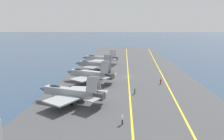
# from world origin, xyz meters

# --- Properties ---
(ground_plane) EXTENTS (2000.00, 2000.00, 0.00)m
(ground_plane) POSITION_xyz_m (0.00, 0.00, 0.00)
(ground_plane) COLOR #2D425B
(carrier_deck) EXTENTS (210.71, 42.18, 0.40)m
(carrier_deck) POSITION_xyz_m (0.00, 0.00, 0.20)
(carrier_deck) COLOR #424244
(carrier_deck) RESTS_ON ground
(deck_stripe_foul_line) EXTENTS (189.27, 12.62, 0.01)m
(deck_stripe_foul_line) POSITION_xyz_m (0.00, -11.60, 0.40)
(deck_stripe_foul_line) COLOR yellow
(deck_stripe_foul_line) RESTS_ON carrier_deck
(deck_stripe_centerline) EXTENTS (189.64, 0.36, 0.01)m
(deck_stripe_centerline) POSITION_xyz_m (0.00, 0.00, 0.40)
(deck_stripe_centerline) COLOR yellow
(deck_stripe_centerline) RESTS_ON carrier_deck
(parked_jet_nearest) EXTENTS (13.29, 16.29, 6.31)m
(parked_jet_nearest) POSITION_xyz_m (-25.36, 12.80, 2.85)
(parked_jet_nearest) COLOR #93999E
(parked_jet_nearest) RESTS_ON carrier_deck
(parked_jet_second) EXTENTS (14.03, 16.17, 6.83)m
(parked_jet_second) POSITION_xyz_m (-8.02, 11.75, 2.95)
(parked_jet_second) COLOR #93999E
(parked_jet_second) RESTS_ON carrier_deck
(parked_jet_third) EXTENTS (12.54, 15.56, 6.49)m
(parked_jet_third) POSITION_xyz_m (7.89, 12.66, 3.14)
(parked_jet_third) COLOR gray
(parked_jet_third) RESTS_ON carrier_deck
(parked_jet_fourth) EXTENTS (14.32, 16.98, 6.65)m
(parked_jet_fourth) POSITION_xyz_m (24.22, 12.28, 3.06)
(parked_jet_fourth) COLOR #9EA3A8
(parked_jet_fourth) RESTS_ON carrier_deck
(crew_red_vest) EXTENTS (0.44, 0.46, 1.66)m
(crew_red_vest) POSITION_xyz_m (-8.78, -9.22, 1.31)
(crew_red_vest) COLOR #232328
(crew_red_vest) RESTS_ON carrier_deck
(crew_green_vest) EXTENTS (0.33, 0.42, 1.65)m
(crew_green_vest) POSITION_xyz_m (-18.31, -1.23, 1.31)
(crew_green_vest) COLOR #232328
(crew_green_vest) RESTS_ON carrier_deck
(crew_white_vest) EXTENTS (0.46, 0.43, 1.80)m
(crew_white_vest) POSITION_xyz_m (-34.55, 1.64, 1.39)
(crew_white_vest) COLOR #232328
(crew_white_vest) RESTS_ON carrier_deck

